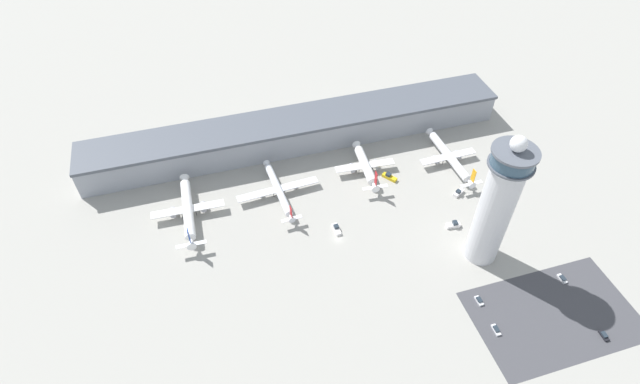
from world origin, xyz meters
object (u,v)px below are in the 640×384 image
object	(u,v)px
control_tower	(497,204)
airplane_gate_delta	(449,157)
service_truck_fuel	(459,193)
airplane_gate_bravo	(278,190)
service_truck_baggage	(337,229)
airplane_gate_alpha	(188,210)
airplane_gate_charlie	(365,166)
car_red_hatchback	(604,335)
service_truck_water	(389,177)
car_black_suv	(496,330)
car_yellow_taxi	(479,301)
car_silver_sedan	(562,279)
service_truck_catering	(453,225)

from	to	relation	value
control_tower	airplane_gate_delta	world-z (taller)	control_tower
control_tower	service_truck_fuel	size ratio (longest dim) A/B	9.76
airplane_gate_bravo	service_truck_baggage	bearing A→B (deg)	-55.30
airplane_gate_alpha	airplane_gate_charlie	bearing A→B (deg)	3.48
airplane_gate_bravo	service_truck_fuel	bearing A→B (deg)	-15.95
airplane_gate_bravo	car_red_hatchback	world-z (taller)	airplane_gate_bravo
service_truck_water	car_black_suv	xyz separation A→B (m)	(6.83, -90.07, -0.45)
airplane_gate_bravo	car_yellow_taxi	world-z (taller)	airplane_gate_bravo
airplane_gate_delta	car_yellow_taxi	world-z (taller)	airplane_gate_delta
service_truck_fuel	car_yellow_taxi	bearing A→B (deg)	-110.11
airplane_gate_bravo	airplane_gate_delta	bearing A→B (deg)	-1.29
service_truck_baggage	car_black_suv	world-z (taller)	service_truck_baggage
airplane_gate_bravo	airplane_gate_delta	size ratio (longest dim) A/B	0.94
airplane_gate_charlie	service_truck_fuel	world-z (taller)	airplane_gate_charlie
airplane_gate_bravo	car_silver_sedan	xyz separation A→B (m)	(101.03, -81.04, -3.43)
airplane_gate_bravo	airplane_gate_delta	distance (m)	89.10
airplane_gate_alpha	service_truck_water	world-z (taller)	airplane_gate_alpha
airplane_gate_charlie	airplane_gate_delta	size ratio (longest dim) A/B	0.78
service_truck_baggage	service_truck_water	world-z (taller)	service_truck_water
control_tower	airplane_gate_charlie	world-z (taller)	control_tower
car_black_suv	airplane_gate_delta	bearing A→B (deg)	73.90
service_truck_catering	airplane_gate_bravo	bearing A→B (deg)	149.61
service_truck_baggage	car_red_hatchback	size ratio (longest dim) A/B	1.54
service_truck_water	car_black_suv	size ratio (longest dim) A/B	1.60
control_tower	service_truck_catering	xyz separation A→B (m)	(-3.61, 17.21, -29.76)
car_black_suv	car_red_hatchback	world-z (taller)	car_black_suv
service_truck_catering	car_red_hatchback	size ratio (longest dim) A/B	1.49
control_tower	airplane_gate_delta	distance (m)	64.43
airplane_gate_charlie	service_truck_baggage	bearing A→B (deg)	-128.23
airplane_gate_bravo	car_silver_sedan	size ratio (longest dim) A/B	8.79
service_truck_baggage	car_red_hatchback	bearing A→B (deg)	-44.53
control_tower	car_black_suv	xyz separation A→B (m)	(-12.55, -34.90, -30.27)
service_truck_baggage	car_silver_sedan	world-z (taller)	service_truck_baggage
airplane_gate_charlie	service_truck_catering	world-z (taller)	airplane_gate_charlie
control_tower	car_silver_sedan	world-z (taller)	control_tower
control_tower	service_truck_baggage	xyz separation A→B (m)	(-55.12, 30.30, -30.01)
car_black_suv	service_truck_fuel	bearing A→B (deg)	73.28
airplane_gate_bravo	service_truck_water	distance (m)	55.90
control_tower	service_truck_catering	size ratio (longest dim) A/B	9.55
airplane_gate_delta	car_red_hatchback	size ratio (longest dim) A/B	9.94
airplane_gate_charlie	service_truck_fuel	bearing A→B (deg)	-35.97
control_tower	service_truck_fuel	distance (m)	46.94
airplane_gate_alpha	service_truck_fuel	bearing A→B (deg)	-9.98
service_truck_fuel	car_red_hatchback	size ratio (longest dim) A/B	1.46
airplane_gate_bravo	car_black_suv	xyz separation A→B (m)	(62.52, -94.01, -3.43)
control_tower	service_truck_water	world-z (taller)	control_tower
airplane_gate_delta	service_truck_baggage	bearing A→B (deg)	-158.81
car_black_suv	car_silver_sedan	xyz separation A→B (m)	(38.52, 12.96, 0.01)
airplane_gate_delta	service_truck_baggage	distance (m)	74.23
service_truck_fuel	service_truck_water	size ratio (longest dim) A/B	0.86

